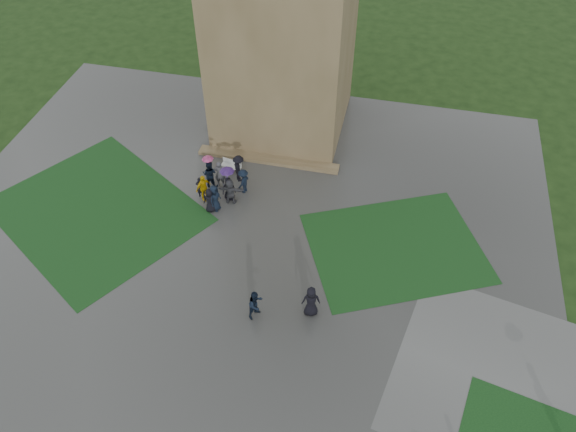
# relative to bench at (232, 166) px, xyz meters

# --- Properties ---
(ground) EXTENTS (120.00, 120.00, 0.00)m
(ground) POSITION_rel_bench_xyz_m (1.97, -9.20, -0.40)
(ground) COLOR black
(plaza) EXTENTS (34.00, 34.00, 0.02)m
(plaza) POSITION_rel_bench_xyz_m (1.97, -7.20, -0.39)
(plaza) COLOR #333331
(plaza) RESTS_ON ground
(lawn_inset_left) EXTENTS (14.10, 13.46, 0.01)m
(lawn_inset_left) POSITION_rel_bench_xyz_m (-6.53, -5.20, -0.38)
(lawn_inset_left) COLOR #113314
(lawn_inset_left) RESTS_ON plaza
(lawn_inset_right) EXTENTS (11.12, 10.15, 0.01)m
(lawn_inset_right) POSITION_rel_bench_xyz_m (10.47, -4.20, -0.38)
(lawn_inset_right) COLOR #113314
(lawn_inset_right) RESTS_ON plaza
(tower_plinth) EXTENTS (9.00, 0.80, 0.22)m
(tower_plinth) POSITION_rel_bench_xyz_m (1.97, 1.40, -0.27)
(tower_plinth) COLOR brown
(tower_plinth) RESTS_ON plaza
(bench) EXTENTS (1.34, 0.64, 0.75)m
(bench) POSITION_rel_bench_xyz_m (0.00, 0.00, 0.00)
(bench) COLOR silver
(bench) RESTS_ON plaza
(visitor_cluster) EXTENTS (3.00, 3.95, 2.35)m
(visitor_cluster) POSITION_rel_bench_xyz_m (0.20, -2.26, 0.56)
(visitor_cluster) COLOR black
(visitor_cluster) RESTS_ON plaza
(pedestrian_mid) EXTENTS (0.82, 0.96, 1.71)m
(pedestrian_mid) POSITION_rel_bench_xyz_m (4.28, -10.05, 0.47)
(pedestrian_mid) COLOR black
(pedestrian_mid) RESTS_ON plaza
(pedestrian_near) EXTENTS (1.03, 0.82, 1.85)m
(pedestrian_near) POSITION_rel_bench_xyz_m (6.82, -9.35, 0.54)
(pedestrian_near) COLOR black
(pedestrian_near) RESTS_ON plaza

